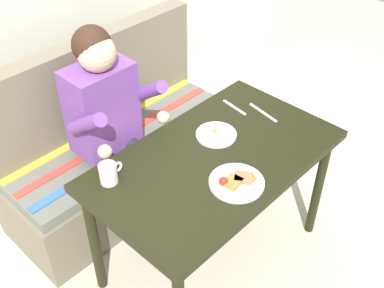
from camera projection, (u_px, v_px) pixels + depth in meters
The scene contains 9 objects.
ground_plane at pixel (211, 255), 2.69m from camera, with size 8.00×8.00×0.00m, color #BDB39D.
table at pixel (215, 169), 2.28m from camera, with size 1.20×0.70×0.73m.
couch at pixel (118, 150), 2.89m from camera, with size 1.44×0.56×1.00m.
person at pixel (111, 116), 2.46m from camera, with size 0.45×0.61×1.21m.
plate_breakfast at pixel (237, 182), 2.08m from camera, with size 0.24×0.24×0.05m.
plate_eggs at pixel (216, 134), 2.35m from camera, with size 0.20×0.20×0.04m.
coffee_mug at pixel (109, 173), 2.07m from camera, with size 0.12×0.08×0.09m.
fork at pixel (234, 107), 2.54m from camera, with size 0.01×0.17×0.01m, color silver.
knife at pixel (263, 113), 2.50m from camera, with size 0.01×0.20×0.01m, color silver.
Camera 1 is at (-1.30, -1.09, 2.18)m, focal length 44.89 mm.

